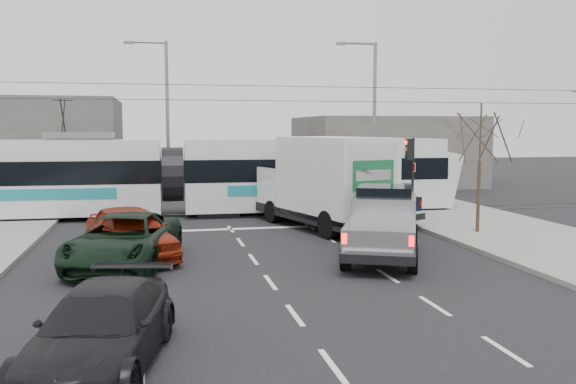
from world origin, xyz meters
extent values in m
plane|color=black|center=(0.00, 0.00, 0.00)|extent=(120.00, 120.00, 0.00)
cube|color=gray|center=(9.00, 0.00, 0.07)|extent=(6.00, 60.00, 0.15)
cube|color=#33302D|center=(0.00, 10.00, 0.01)|extent=(60.00, 1.60, 0.03)
cube|color=slate|center=(-14.00, 22.00, 3.00)|extent=(14.00, 10.00, 6.00)
cube|color=slate|center=(12.00, 24.00, 2.50)|extent=(12.00, 10.00, 5.00)
cylinder|color=#47382B|center=(7.60, 2.50, 1.52)|extent=(0.14, 0.14, 2.75)
cylinder|color=#47382B|center=(7.60, 2.50, 4.03)|extent=(0.07, 0.07, 2.25)
cylinder|color=black|center=(6.60, 6.50, 1.95)|extent=(0.12, 0.12, 3.60)
cube|color=black|center=(6.40, 6.50, 3.25)|extent=(0.28, 0.28, 0.95)
cylinder|color=#FF0C07|center=(6.25, 6.50, 3.55)|extent=(0.06, 0.20, 0.20)
cylinder|color=orange|center=(6.25, 6.50, 3.25)|extent=(0.06, 0.20, 0.20)
cylinder|color=#05330C|center=(6.25, 6.50, 2.95)|extent=(0.06, 0.20, 0.20)
cube|color=white|center=(6.58, 6.35, 2.45)|extent=(0.02, 0.30, 0.40)
cylinder|color=slate|center=(7.50, 14.00, 4.50)|extent=(0.20, 0.20, 9.00)
cylinder|color=slate|center=(6.50, 14.00, 8.90)|extent=(2.00, 0.14, 0.14)
cube|color=slate|center=(5.50, 14.00, 8.85)|extent=(0.55, 0.25, 0.14)
cylinder|color=slate|center=(-4.00, 16.00, 4.50)|extent=(0.20, 0.20, 9.00)
cylinder|color=slate|center=(-5.00, 16.00, 8.90)|extent=(2.00, 0.14, 0.14)
cube|color=slate|center=(-6.00, 16.00, 8.85)|extent=(0.55, 0.25, 0.14)
cylinder|color=black|center=(0.00, 10.00, 5.50)|extent=(60.00, 0.03, 0.03)
cylinder|color=black|center=(0.00, 10.00, 6.20)|extent=(60.00, 0.03, 0.03)
cube|color=silver|center=(-10.85, 10.51, 1.02)|extent=(12.83, 3.04, 1.55)
cube|color=black|center=(-10.85, 10.51, 2.22)|extent=(12.90, 3.07, 1.06)
cube|color=silver|center=(-10.85, 10.51, 3.17)|extent=(12.83, 2.93, 0.98)
cube|color=teal|center=(-10.89, 9.16, 1.30)|extent=(8.93, 0.28, 0.49)
cube|color=silver|center=(3.01, 10.11, 1.02)|extent=(12.83, 3.04, 1.55)
cube|color=black|center=(3.01, 10.11, 2.22)|extent=(12.90, 3.07, 1.06)
cube|color=silver|center=(3.01, 10.11, 3.17)|extent=(12.83, 2.93, 0.98)
cube|color=teal|center=(2.97, 8.76, 1.30)|extent=(8.93, 0.28, 0.49)
cylinder|color=black|center=(-3.92, 10.31, 2.01)|extent=(1.06, 2.60, 2.57)
cube|color=slate|center=(-8.08, 10.43, 3.88)|extent=(3.02, 1.69, 0.25)
cube|color=black|center=(-6.00, 10.37, 0.18)|extent=(2.05, 2.33, 0.36)
cube|color=black|center=(-1.84, 10.25, 0.18)|extent=(2.05, 2.33, 0.36)
cube|color=black|center=(6.48, 10.01, 0.18)|extent=(2.05, 2.33, 0.36)
cube|color=black|center=(2.44, -0.66, 0.58)|extent=(4.40, 6.43, 0.26)
cube|color=#A3A5A7|center=(2.88, 0.34, 1.32)|extent=(2.93, 3.18, 1.21)
cube|color=black|center=(2.92, 0.44, 1.95)|extent=(2.38, 2.40, 0.58)
cube|color=#A3A5A7|center=(3.48, 1.68, 1.07)|extent=(2.27, 1.82, 0.58)
cube|color=#A3A5A7|center=(1.89, -1.89, 1.00)|extent=(3.00, 3.35, 0.68)
cube|color=silver|center=(1.25, -3.34, 0.72)|extent=(1.85, 0.96, 0.19)
cube|color=#FF0C07|center=(0.45, -2.85, 1.10)|extent=(0.17, 0.14, 0.29)
cube|color=#FF0C07|center=(2.14, -3.60, 1.10)|extent=(0.17, 0.14, 0.29)
cylinder|color=black|center=(2.34, 1.52, 0.42)|extent=(0.61, 0.89, 0.84)
cylinder|color=black|center=(4.11, 0.73, 0.42)|extent=(0.61, 0.89, 0.84)
cylinder|color=black|center=(0.76, -2.05, 0.42)|extent=(0.61, 0.89, 0.84)
cylinder|color=black|center=(2.53, -2.84, 0.42)|extent=(0.61, 0.89, 0.84)
cube|color=black|center=(2.15, 5.38, 0.60)|extent=(4.71, 8.09, 0.38)
cube|color=white|center=(1.32, 8.17, 1.53)|extent=(2.92, 2.48, 1.75)
cube|color=black|center=(1.27, 8.31, 2.19)|extent=(2.42, 1.79, 0.66)
cube|color=silver|center=(2.37, 4.64, 2.22)|extent=(4.01, 5.74, 3.23)
cube|color=silver|center=(3.11, 2.17, 2.22)|extent=(2.23, 0.71, 2.84)
cube|color=#155C32|center=(3.12, 2.12, 2.47)|extent=(1.77, 0.55, 1.10)
cube|color=black|center=(3.18, 1.93, 0.49)|extent=(2.34, 0.94, 0.20)
cylinder|color=black|center=(0.34, 7.40, 0.49)|extent=(0.60, 1.04, 0.99)
cylinder|color=black|center=(2.55, 8.06, 0.49)|extent=(0.60, 1.04, 0.99)
cylinder|color=black|center=(1.66, 2.99, 0.55)|extent=(0.63, 1.14, 1.09)
cylinder|color=black|center=(3.87, 3.65, 0.55)|extent=(0.63, 1.14, 1.09)
cube|color=black|center=(4.12, 6.07, 0.59)|extent=(3.97, 5.70, 0.27)
cube|color=black|center=(3.73, 6.96, 1.34)|extent=(2.68, 2.84, 1.23)
cube|color=black|center=(3.69, 7.06, 1.98)|extent=(2.19, 2.15, 0.59)
cube|color=black|center=(3.21, 8.13, 1.09)|extent=(2.11, 1.64, 0.59)
cube|color=black|center=(4.59, 5.00, 1.02)|extent=(2.75, 2.99, 0.70)
cube|color=silver|center=(5.15, 3.72, 0.73)|extent=(1.75, 0.91, 0.19)
cube|color=#590505|center=(4.31, 3.47, 1.13)|extent=(0.17, 0.14, 0.30)
cube|color=#590505|center=(5.91, 4.17, 1.13)|extent=(0.17, 0.14, 0.30)
cylinder|color=black|center=(2.59, 7.28, 0.43)|extent=(0.62, 0.91, 0.86)
cylinder|color=black|center=(4.26, 8.01, 0.43)|extent=(0.62, 0.91, 0.86)
cylinder|color=black|center=(3.97, 4.14, 0.43)|extent=(0.62, 0.91, 0.86)
cylinder|color=black|center=(5.64, 4.87, 0.43)|extent=(0.62, 0.91, 0.86)
imported|color=black|center=(-5.68, -0.11, 0.79)|extent=(3.86, 6.14, 1.58)
imported|color=maroon|center=(-5.54, 0.97, 0.86)|extent=(3.54, 5.41, 1.71)
imported|color=black|center=(-5.67, -8.22, 0.70)|extent=(2.92, 5.14, 1.40)
camera|label=1|loc=(-4.67, -19.00, 4.19)|focal=38.00mm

